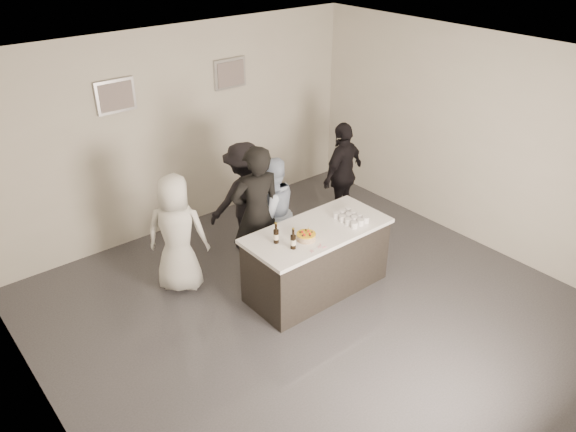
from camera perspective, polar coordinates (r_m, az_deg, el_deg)
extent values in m
plane|color=#3D3D42|center=(6.99, 2.63, -9.84)|extent=(6.00, 6.00, 0.00)
plane|color=white|center=(5.62, 3.33, 14.76)|extent=(6.00, 6.00, 0.00)
cube|color=beige|center=(8.43, -10.92, 8.48)|extent=(6.00, 0.04, 3.00)
cube|color=beige|center=(4.99, -24.09, -9.20)|extent=(0.04, 6.00, 3.00)
cube|color=beige|center=(8.31, 18.68, 7.15)|extent=(0.04, 6.00, 3.00)
cube|color=#B2B2B7|center=(7.83, -17.12, 11.56)|extent=(0.54, 0.04, 0.44)
cube|color=#B2B2B7|center=(8.64, -5.92, 14.20)|extent=(0.54, 0.04, 0.44)
cube|color=white|center=(7.14, 2.93, -4.44)|extent=(1.86, 0.86, 0.90)
cylinder|color=yellow|center=(6.66, 1.85, -2.12)|extent=(0.23, 0.23, 0.07)
cylinder|color=black|center=(6.55, -1.22, -1.75)|extent=(0.07, 0.07, 0.26)
cylinder|color=black|center=(6.44, 0.53, -2.32)|extent=(0.07, 0.07, 0.26)
cube|color=orange|center=(7.11, 6.44, -0.14)|extent=(0.30, 0.40, 0.08)
cube|color=pink|center=(6.51, 2.90, -3.34)|extent=(0.24, 0.08, 0.01)
imported|color=black|center=(7.15, -3.22, 0.14)|extent=(0.76, 0.59, 1.87)
imported|color=#A0B3D1|center=(7.49, -1.74, 0.31)|extent=(0.78, 0.61, 1.57)
imported|color=silver|center=(7.15, -11.21, -1.78)|extent=(0.91, 0.89, 1.58)
imported|color=black|center=(8.59, 5.58, 4.30)|extent=(1.02, 0.61, 1.63)
imported|color=black|center=(7.88, -4.38, 1.91)|extent=(1.11, 0.73, 1.61)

